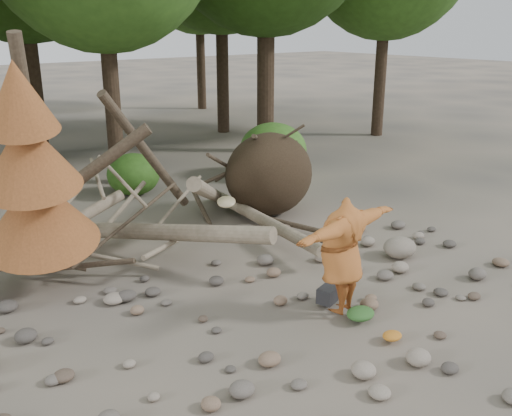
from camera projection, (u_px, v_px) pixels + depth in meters
ground at (315, 314)px, 9.10m from camera, size 120.00×120.00×0.00m
deadfall_pile at (251, 180)px, 13.15m from camera, size 8.55×5.24×3.30m
dead_conifer at (32, 175)px, 9.11m from camera, size 2.06×2.16×4.35m
bush_mid at (133, 174)px, 15.20m from camera, size 1.40×1.40×1.12m
bush_right at (273, 150)px, 17.02m from camera, size 2.00×2.00×1.60m
frisbee_thrower at (342, 255)px, 8.76m from camera, size 3.09×1.18×2.08m
backpack at (328, 297)px, 9.36m from camera, size 0.44×0.36×0.26m
cloth_green at (360, 316)px, 8.84m from camera, size 0.47×0.39×0.18m
cloth_orange at (392, 339)px, 8.28m from camera, size 0.31×0.25×0.11m
boulder_mid_right at (400, 247)px, 11.23m from camera, size 0.68×0.61×0.41m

